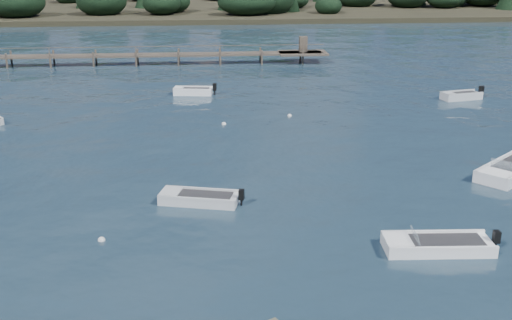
{
  "coord_description": "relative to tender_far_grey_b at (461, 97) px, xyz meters",
  "views": [
    {
      "loc": [
        -6.34,
        -18.34,
        12.13
      ],
      "look_at": [
        -3.7,
        14.0,
        1.0
      ],
      "focal_mm": 45.0,
      "sensor_mm": 36.0,
      "label": 1
    }
  ],
  "objects": [
    {
      "name": "ground",
      "position": [
        -14.27,
        29.35,
        -0.17
      ],
      "size": [
        400.0,
        400.0,
        0.0
      ],
      "primitive_type": "plane",
      "color": "#152532",
      "rests_on": "ground"
    },
    {
      "name": "tender_far_grey_b",
      "position": [
        0.0,
        0.0,
        0.0
      ],
      "size": [
        3.68,
        1.93,
        1.23
      ],
      "color": "silver",
      "rests_on": "ground"
    },
    {
      "name": "dinghy_mid_white_a",
      "position": [
        -11.21,
        -25.81,
        -0.03
      ],
      "size": [
        4.8,
        1.89,
        1.11
      ],
      "color": "white",
      "rests_on": "ground"
    },
    {
      "name": "dinghy_mid_grey",
      "position": [
        -21.02,
        -19.92,
        -0.03
      ],
      "size": [
        4.21,
        2.34,
        1.04
      ],
      "color": "silver",
      "rests_on": "ground"
    },
    {
      "name": "tender_far_white",
      "position": [
        -21.57,
        3.43,
        -0.0
      ],
      "size": [
        3.6,
        1.66,
        1.21
      ],
      "color": "white",
      "rests_on": "ground"
    },
    {
      "name": "dinghy_mid_white_b",
      "position": [
        -4.06,
        -17.35,
        0.0
      ],
      "size": [
        5.11,
        4.78,
        1.37
      ],
      "color": "white",
      "rests_on": "ground"
    },
    {
      "name": "buoy_c",
      "position": [
        -25.18,
        -23.76,
        -0.17
      ],
      "size": [
        0.32,
        0.32,
        0.32
      ],
      "primitive_type": "sphere",
      "color": "silver",
      "rests_on": "ground"
    },
    {
      "name": "buoy_e",
      "position": [
        -14.48,
        -4.06,
        -0.17
      ],
      "size": [
        0.32,
        0.32,
        0.32
      ],
      "primitive_type": "sphere",
      "color": "silver",
      "rests_on": "ground"
    },
    {
      "name": "buoy_extra_a",
      "position": [
        -19.34,
        -5.9,
        -0.17
      ],
      "size": [
        0.32,
        0.32,
        0.32
      ],
      "primitive_type": "sphere",
      "color": "silver",
      "rests_on": "ground"
    },
    {
      "name": "jetty",
      "position": [
        -36.01,
        17.34,
        0.81
      ],
      "size": [
        64.5,
        3.2,
        3.4
      ],
      "color": "#4F453A",
      "rests_on": "ground"
    }
  ]
}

